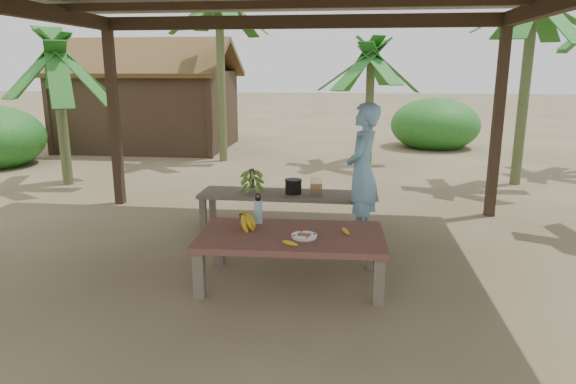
# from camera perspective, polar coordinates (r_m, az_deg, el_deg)

# --- Properties ---
(ground) EXTENTS (80.00, 80.00, 0.00)m
(ground) POSITION_cam_1_polar(r_m,az_deg,el_deg) (5.61, -1.54, -8.11)
(ground) COLOR brown
(ground) RESTS_ON ground
(work_table) EXTENTS (1.84, 1.07, 0.50)m
(work_table) POSITION_cam_1_polar(r_m,az_deg,el_deg) (5.04, 0.37, -5.37)
(work_table) COLOR brown
(work_table) RESTS_ON ground
(bench) EXTENTS (2.21, 0.63, 0.45)m
(bench) POSITION_cam_1_polar(r_m,az_deg,el_deg) (6.87, -0.67, -0.55)
(bench) COLOR brown
(bench) RESTS_ON ground
(ripe_banana_bunch) EXTENTS (0.36, 0.33, 0.18)m
(ripe_banana_bunch) POSITION_cam_1_polar(r_m,az_deg,el_deg) (5.17, -5.26, -3.15)
(ripe_banana_bunch) COLOR gold
(ripe_banana_bunch) RESTS_ON work_table
(plate) EXTENTS (0.24, 0.24, 0.04)m
(plate) POSITION_cam_1_polar(r_m,az_deg,el_deg) (4.89, 1.81, -4.93)
(plate) COLOR white
(plate) RESTS_ON work_table
(loose_banana_front) EXTENTS (0.16, 0.07, 0.04)m
(loose_banana_front) POSITION_cam_1_polar(r_m,az_deg,el_deg) (4.69, 0.22, -5.70)
(loose_banana_front) COLOR gold
(loose_banana_front) RESTS_ON work_table
(loose_banana_side) EXTENTS (0.11, 0.15, 0.04)m
(loose_banana_side) POSITION_cam_1_polar(r_m,az_deg,el_deg) (5.06, 6.45, -4.34)
(loose_banana_side) COLOR gold
(loose_banana_side) RESTS_ON work_table
(water_flask) EXTENTS (0.09, 0.09, 0.32)m
(water_flask) POSITION_cam_1_polar(r_m,az_deg,el_deg) (5.33, -3.33, -2.09)
(water_flask) COLOR #409EC8
(water_flask) RESTS_ON work_table
(green_banana_stalk) EXTENTS (0.30, 0.30, 0.33)m
(green_banana_stalk) POSITION_cam_1_polar(r_m,az_deg,el_deg) (6.89, -4.02, 1.35)
(green_banana_stalk) COLOR #598C2D
(green_banana_stalk) RESTS_ON bench
(cooking_pot) EXTENTS (0.22, 0.22, 0.18)m
(cooking_pot) POSITION_cam_1_polar(r_m,az_deg,el_deg) (6.80, 0.60, 0.59)
(cooking_pot) COLOR black
(cooking_pot) RESTS_ON bench
(skewer_rack) EXTENTS (0.18, 0.08, 0.24)m
(skewer_rack) POSITION_cam_1_polar(r_m,az_deg,el_deg) (6.73, 3.15, 0.66)
(skewer_rack) COLOR #A57F47
(skewer_rack) RESTS_ON bench
(woman) EXTENTS (0.54, 0.69, 1.67)m
(woman) POSITION_cam_1_polar(r_m,az_deg,el_deg) (6.39, 8.25, 2.30)
(woman) COLOR #6FAAD3
(woman) RESTS_ON ground
(hut) EXTENTS (4.40, 3.43, 2.85)m
(hut) POSITION_cam_1_polar(r_m,az_deg,el_deg) (14.21, -15.00, 9.23)
(hut) COLOR black
(hut) RESTS_ON ground
(banana_plant_ne) EXTENTS (1.80, 1.80, 3.48)m
(banana_plant_ne) POSITION_cam_1_polar(r_m,az_deg,el_deg) (10.14, 25.54, 17.47)
(banana_plant_ne) COLOR #596638
(banana_plant_ne) RESTS_ON ground
(banana_plant_n) EXTENTS (1.80, 1.80, 2.60)m
(banana_plant_n) POSITION_cam_1_polar(r_m,az_deg,el_deg) (11.41, 9.19, 13.69)
(banana_plant_n) COLOR #596638
(banana_plant_n) RESTS_ON ground
(banana_plant_nw) EXTENTS (1.80, 1.80, 3.82)m
(banana_plant_nw) POSITION_cam_1_polar(r_m,az_deg,el_deg) (11.81, -7.66, 19.48)
(banana_plant_nw) COLOR #596638
(banana_plant_nw) RESTS_ON ground
(banana_plant_w) EXTENTS (1.80, 1.80, 2.56)m
(banana_plant_w) POSITION_cam_1_polar(r_m,az_deg,el_deg) (10.03, -24.32, 12.49)
(banana_plant_w) COLOR #596638
(banana_plant_w) RESTS_ON ground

